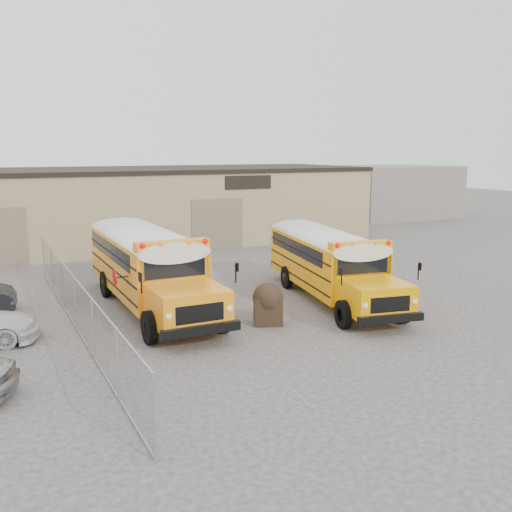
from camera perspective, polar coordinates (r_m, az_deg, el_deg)
name	(u,v)px	position (r m, az deg, el deg)	size (l,w,h in m)	color
ground	(281,330)	(18.85, 2.52, -7.39)	(120.00, 120.00, 0.00)	#3E3B39
warehouse	(128,205)	(36.88, -12.68, 4.99)	(30.20, 10.20, 4.67)	tan
chainlink_fence	(75,303)	(19.51, -17.62, -4.51)	(0.07, 18.07, 1.81)	#97999F
distant_building_right	(389,191)	(51.54, 13.16, 6.31)	(10.00, 8.00, 4.40)	gray
school_bus_left	(112,239)	(27.50, -14.20, 1.70)	(3.04, 10.13, 2.96)	orange
school_bus_right	(284,238)	(27.86, 2.80, 1.83)	(3.93, 9.55, 2.72)	#FFA201
tarp_bundle	(268,303)	(19.28, 1.20, -4.71)	(1.21, 1.16, 1.42)	black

